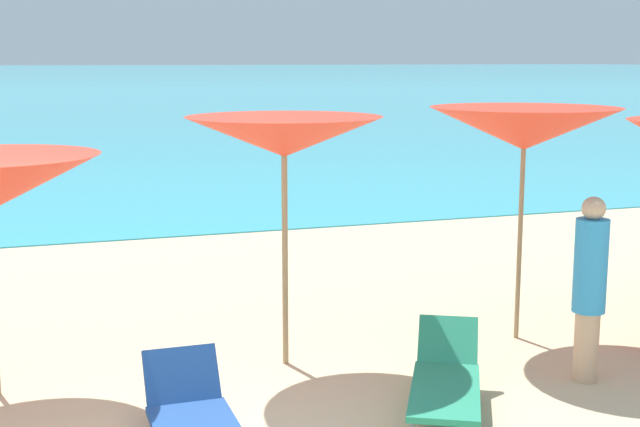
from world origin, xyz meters
TOP-DOWN VIEW (x-y plane):
  - ground_plane at (0.00, 10.00)m, footprint 50.00×100.00m
  - ocean_water at (0.00, 228.36)m, footprint 650.00×440.00m
  - umbrella_5 at (1.36, 2.12)m, footprint 1.85×1.85m
  - umbrella_6 at (3.82, 2.10)m, footprint 1.93×1.93m
  - lounge_chair_2 at (0.21, 0.60)m, footprint 0.61×1.39m
  - lounge_chair_5 at (2.27, 0.63)m, footprint 1.19×1.61m
  - beachgoer_0 at (3.75, 0.85)m, footprint 0.29×0.29m

SIDE VIEW (x-z plane):
  - ground_plane at x=0.00m, z-range -0.30..0.00m
  - ocean_water at x=0.00m, z-range 0.00..0.02m
  - lounge_chair_2 at x=0.21m, z-range -0.06..0.53m
  - lounge_chair_5 at x=2.27m, z-range -0.02..0.57m
  - beachgoer_0 at x=3.75m, z-range 0.06..1.71m
  - umbrella_5 at x=1.36m, z-range 0.97..3.28m
  - umbrella_6 at x=3.82m, z-range 0.96..3.32m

